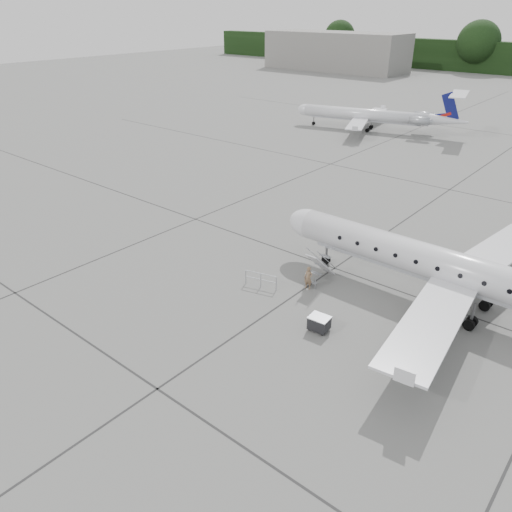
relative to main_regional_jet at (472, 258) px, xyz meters
The scene contains 8 objects.
ground 8.42m from the main_regional_jet, 112.99° to the right, with size 320.00×320.00×0.00m, color slate.
terminal_building 126.26m from the main_regional_jet, 125.30° to the left, with size 40.00×14.00×10.00m, color slate.
main_regional_jet is the anchor object (origin of this frame).
airstair 9.36m from the main_regional_jet, 165.62° to the right, with size 0.85×2.50×2.33m, color silver, non-canonical shape.
passenger 9.90m from the main_regional_jet, 157.41° to the right, with size 0.57×0.38×1.57m, color brown.
safety_railing 12.92m from the main_regional_jet, 154.14° to the right, with size 2.20×0.08×1.00m, color #989BA1, non-canonical shape.
baggage_cart 9.62m from the main_regional_jet, 127.90° to the right, with size 1.11×0.90×0.96m, color black, non-canonical shape.
bg_regional_left 49.57m from the main_regional_jet, 125.66° to the left, with size 23.45×16.89×6.15m, color silver, non-canonical shape.
Camera 1 is at (9.78, -20.67, 16.74)m, focal length 35.00 mm.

